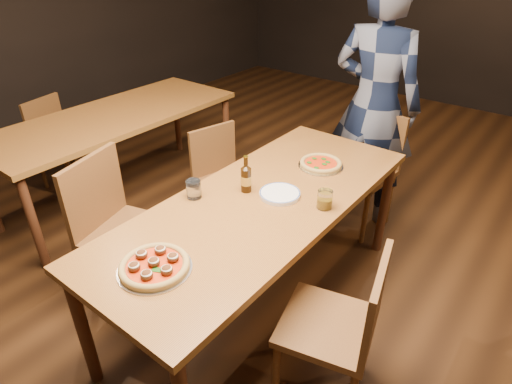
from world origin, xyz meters
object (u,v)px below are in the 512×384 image
Objects in this scene: table_main at (262,211)px; chair_nbr_left at (64,142)px; chair_main_nw at (130,233)px; amber_glass at (325,199)px; pizza_margherita at (321,164)px; table_left at (115,123)px; beer_bottle at (246,179)px; chair_end at (360,172)px; pizza_meatball at (154,265)px; water_glass at (194,189)px; chair_main_sw at (228,182)px; diner at (375,104)px; plate_stack at (280,194)px; chair_main_e at (327,324)px.

chair_nbr_left is (-2.27, 0.13, -0.27)m from table_main.
amber_glass is (0.94, 0.55, 0.32)m from chair_main_nw.
chair_main_nw is at bearing -126.13° from pizza_margherita.
pizza_margherita is (1.75, 0.23, 0.09)m from table_left.
beer_bottle reaches higher than chair_nbr_left.
table_left is 0.65m from chair_nbr_left.
beer_bottle is at bearing -93.50° from chair_end.
beer_bottle is at bearing -65.50° from chair_main_nw.
pizza_meatball is at bearing -31.18° from table_left.
water_glass is at bearing -128.91° from beer_bottle.
chair_main_sw is at bearing 140.35° from beer_bottle.
diner reaches higher than amber_glass.
diner reaches higher than pizza_meatball.
pizza_meatball is 1.51× the size of beer_bottle.
chair_nbr_left is (-2.32, -1.01, -0.05)m from chair_end.
beer_bottle is (1.58, -0.28, 0.15)m from table_left.
chair_end is 1.10m from plate_stack.
chair_main_e is (2.28, -0.57, -0.24)m from table_left.
chair_main_sw reaches higher than table_left.
amber_glass is at bearing 69.68° from pizza_meatball.
pizza_margherita is at bearing -160.65° from chair_main_e.
pizza_margherita reaches higher than table_main.
chair_end is (0.73, 0.66, 0.04)m from chair_main_sw.
amber_glass reaches higher than table_left.
beer_bottle is at bearing 82.96° from diner.
table_left is 2.01m from diner.
chair_main_sw is 0.90× the size of chair_end.
table_left is 9.06× the size of plate_stack.
chair_main_nw reaches higher than beer_bottle.
diner is (0.68, 0.86, 0.50)m from chair_main_sw.
water_glass is at bearing -140.20° from plate_stack.
plate_stack is (0.69, 0.51, 0.28)m from chair_main_nw.
chair_main_e is at bearing 36.96° from pizza_meatball.
chair_main_sw is at bearing -90.91° from chair_nbr_left.
chair_main_sw is 3.98× the size of beer_bottle.
chair_main_nw is at bearing -143.76° from plate_stack.
water_glass reaches higher than plate_stack.
pizza_meatball is (-0.60, -0.45, 0.34)m from chair_main_e.
water_glass is 0.69m from amber_glass.
table_left is 1.30m from chair_main_nw.
diner is at bearing 107.80° from chair_end.
plate_stack is (0.05, 0.09, 0.08)m from table_main.
beer_bottle is at bearing 98.10° from pizza_meatball.
table_main is at bearing -10.01° from table_left.
table_left is 2.36m from chair_main_e.
beer_bottle is (2.15, -0.11, 0.42)m from chair_nbr_left.
beer_bottle reaches higher than pizza_meatball.
diner is (-0.05, 1.25, 0.15)m from plate_stack.
plate_stack is 0.12× the size of diner.
chair_main_e reaches higher than water_glass.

